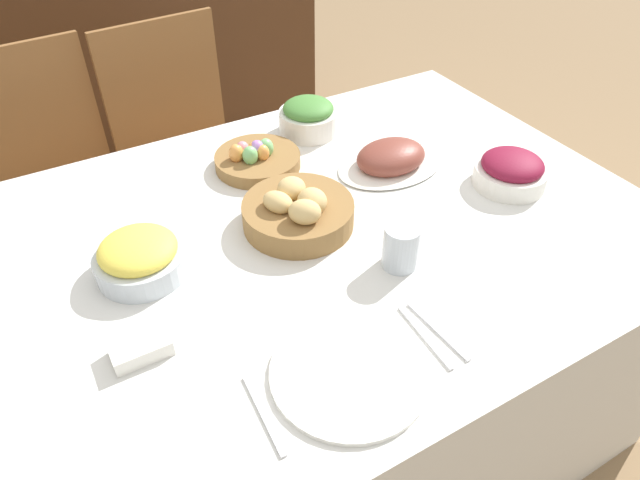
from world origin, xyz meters
TOP-DOWN VIEW (x-y plane):
  - ground_plane at (0.00, 0.00)m, footprint 12.00×12.00m
  - dining_table at (0.00, 0.00)m, footprint 1.63×1.11m
  - chair_far_center at (0.01, 0.88)m, footprint 0.45×0.45m
  - chair_far_left at (-0.43, 0.88)m, footprint 0.46×0.46m
  - sideboard at (0.16, 1.82)m, footprint 1.56×0.44m
  - bread_basket at (0.01, 0.03)m, footprint 0.25×0.25m
  - egg_basket at (0.04, 0.30)m, footprint 0.22×0.22m
  - ham_platter at (0.34, 0.13)m, footprint 0.29×0.20m
  - pineapple_bowl at (-0.34, 0.05)m, footprint 0.19×0.19m
  - green_salad_bowl at (0.24, 0.39)m, footprint 0.17×0.17m
  - beet_salad_bowl at (0.55, -0.09)m, footprint 0.18×0.18m
  - dinner_plate at (-0.11, -0.38)m, footprint 0.28×0.28m
  - fork at (-0.27, -0.38)m, footprint 0.02×0.16m
  - knife at (0.06, -0.38)m, footprint 0.02×0.16m
  - spoon at (0.09, -0.38)m, footprint 0.02×0.16m
  - drinking_cup at (0.13, -0.19)m, footprint 0.08×0.08m
  - butter_dish at (-0.40, -0.16)m, footprint 0.10×0.06m

SIDE VIEW (x-z plane):
  - ground_plane at x=0.00m, z-range 0.00..0.00m
  - dining_table at x=0.00m, z-range 0.00..0.73m
  - sideboard at x=0.16m, z-range 0.00..0.89m
  - chair_far_center at x=0.01m, z-range 0.03..0.94m
  - chair_far_left at x=-0.43m, z-range 0.03..0.94m
  - fork at x=-0.27m, z-range 0.73..0.74m
  - knife at x=0.06m, z-range 0.73..0.74m
  - spoon at x=0.09m, z-range 0.73..0.74m
  - dinner_plate at x=-0.11m, z-range 0.73..0.74m
  - butter_dish at x=-0.40m, z-range 0.73..0.77m
  - egg_basket at x=0.04m, z-range 0.72..0.80m
  - ham_platter at x=0.34m, z-range 0.72..0.80m
  - bread_basket at x=0.01m, z-range 0.72..0.83m
  - beet_salad_bowl at x=0.55m, z-range 0.73..0.82m
  - pineapple_bowl at x=-0.34m, z-range 0.73..0.82m
  - green_salad_bowl at x=0.24m, z-range 0.73..0.83m
  - drinking_cup at x=0.13m, z-range 0.73..0.83m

